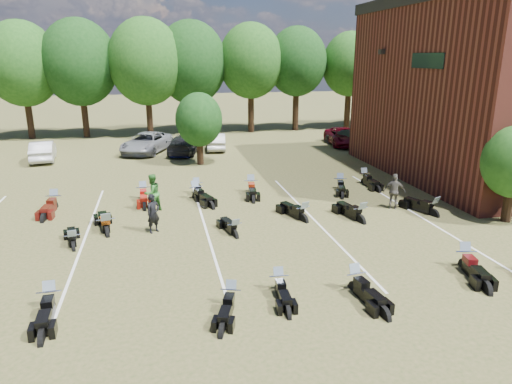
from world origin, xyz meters
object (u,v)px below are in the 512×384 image
object	(u,v)px
person_grey	(394,191)
motorcycle_3	(279,291)
person_green	(152,193)
car_4	(183,146)
motorcycle_14	(55,209)
person_black	(153,213)

from	to	relation	value
person_grey	motorcycle_3	xyz separation A→B (m)	(-7.66, -6.82, -0.88)
person_grey	motorcycle_3	bearing A→B (deg)	66.41
person_green	car_4	bearing A→B (deg)	-138.98
motorcycle_3	person_grey	bearing A→B (deg)	45.70
person_grey	motorcycle_14	xyz separation A→B (m)	(-16.33, 3.49, -0.88)
motorcycle_14	person_grey	bearing A→B (deg)	-7.38
person_black	person_grey	world-z (taller)	person_grey
person_green	motorcycle_14	xyz separation A→B (m)	(-4.75, 1.40, -0.93)
person_black	person_grey	bearing A→B (deg)	-31.34
person_black	person_green	world-z (taller)	person_green
person_grey	person_green	bearing A→B (deg)	14.49
motorcycle_3	car_4	bearing A→B (deg)	98.24
motorcycle_14	person_green	bearing A→B (deg)	-11.75
car_4	person_black	distance (m)	16.20
person_black	person_green	xyz separation A→B (m)	(-0.05, 2.83, 0.08)
car_4	person_green	bearing A→B (deg)	-84.83
car_4	person_green	xyz separation A→B (m)	(-2.28, -13.22, 0.26)
person_black	person_green	size ratio (longest dim) A/B	0.91
person_black	motorcycle_3	world-z (taller)	person_black
person_grey	motorcycle_14	distance (m)	16.72
person_black	motorcycle_3	bearing A→B (deg)	-92.58
car_4	person_grey	bearing A→B (deg)	-43.79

